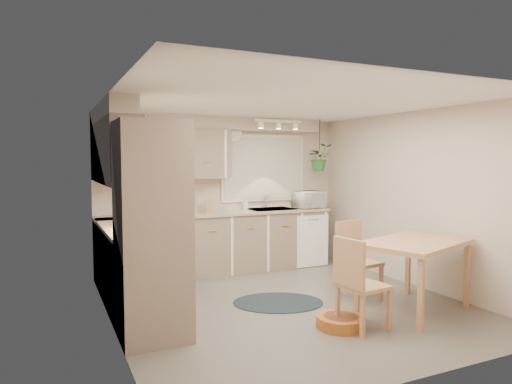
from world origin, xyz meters
TOP-DOWN VIEW (x-y plane):
  - floor at (0.00, 0.00)m, footprint 4.20×4.20m
  - ceiling at (0.00, 0.00)m, footprint 4.20×4.20m
  - wall_back at (0.00, 2.10)m, footprint 4.00×0.04m
  - wall_front at (0.00, -2.10)m, footprint 4.00×0.04m
  - wall_left at (-2.00, 0.00)m, footprint 0.04×4.20m
  - wall_right at (2.00, 0.00)m, footprint 0.04×4.20m
  - base_cab_left at (-1.70, 0.88)m, footprint 0.60×1.85m
  - base_cab_back at (-0.20, 1.80)m, footprint 3.60×0.60m
  - counter_left at (-1.69, 0.88)m, footprint 0.64×1.89m
  - counter_back at (-0.20, 1.79)m, footprint 3.64×0.64m
  - oven_stack at (-1.68, -0.38)m, footprint 0.65×0.65m
  - wall_oven_face at (-1.35, -0.38)m, footprint 0.02×0.56m
  - upper_cab_left at (-1.82, 1.00)m, footprint 0.35×2.00m
  - upper_cab_back at (-1.00, 1.93)m, footprint 2.00×0.35m
  - soffit_left at (-1.85, 1.00)m, footprint 0.30×2.00m
  - soffit_back at (-0.20, 1.95)m, footprint 3.60×0.30m
  - cooktop at (-1.68, 0.30)m, footprint 0.52×0.58m
  - range_hood at (-1.70, 0.30)m, footprint 0.40×0.60m
  - window_blinds at (0.70, 2.07)m, footprint 1.40×0.02m
  - window_frame at (0.70, 2.08)m, footprint 1.50×0.02m
  - sink at (0.70, 1.80)m, footprint 0.70×0.48m
  - dishwasher_front at (1.30, 1.49)m, footprint 0.58×0.02m
  - track_light_bar at (0.70, 1.55)m, footprint 0.80×0.04m
  - wall_clock at (0.15, 2.07)m, footprint 0.30×0.03m
  - dining_table at (1.21, -0.83)m, footprint 1.50×1.24m
  - chair_left at (0.32, -1.04)m, footprint 0.49×0.49m
  - chair_back at (0.94, -0.19)m, footprint 0.51×0.51m
  - braided_rug at (-0.07, 0.08)m, footprint 1.33×1.18m
  - pet_bed at (0.14, -0.91)m, footprint 0.66×0.66m
  - microwave at (1.35, 1.70)m, footprint 0.55×0.38m
  - soap_bottle at (0.31, 1.95)m, footprint 0.11×0.18m
  - hanging_plant at (1.55, 1.70)m, footprint 0.47×0.51m
  - coffee_maker at (-1.12, 1.80)m, footprint 0.23×0.26m
  - toaster at (-0.67, 1.82)m, footprint 0.28×0.19m
  - knife_block at (-0.34, 1.85)m, footprint 0.11×0.11m

SIDE VIEW (x-z plane):
  - floor at x=0.00m, z-range 0.00..0.00m
  - braided_rug at x=-0.07m, z-range 0.00..0.01m
  - pet_bed at x=0.14m, z-range 0.00..0.12m
  - dining_table at x=1.21m, z-range 0.00..0.81m
  - dishwasher_front at x=1.30m, z-range 0.01..0.84m
  - base_cab_left at x=-1.70m, z-range 0.00..0.90m
  - base_cab_back at x=-0.20m, z-range 0.00..0.90m
  - chair_left at x=0.32m, z-range 0.00..0.95m
  - chair_back at x=0.94m, z-range 0.00..0.96m
  - sink at x=0.70m, z-range 0.85..0.95m
  - counter_left at x=-1.69m, z-range 0.90..0.94m
  - counter_back at x=-0.20m, z-range 0.90..0.94m
  - cooktop at x=-1.68m, z-range 0.93..0.95m
  - soap_bottle at x=0.31m, z-range 0.94..1.02m
  - toaster at x=-0.67m, z-range 0.94..1.10m
  - knife_block at x=-0.34m, z-range 0.94..1.14m
  - oven_stack at x=-1.68m, z-range 0.00..2.10m
  - wall_oven_face at x=-1.35m, z-range 0.76..1.34m
  - coffee_maker at x=-1.12m, z-range 0.94..1.27m
  - microwave at x=1.35m, z-range 0.94..1.28m
  - wall_back at x=0.00m, z-range 0.00..2.40m
  - wall_front at x=0.00m, z-range 0.00..2.40m
  - wall_left at x=-2.00m, z-range 0.00..2.40m
  - wall_right at x=2.00m, z-range 0.00..2.40m
  - range_hood at x=-1.70m, z-range 1.33..1.47m
  - window_blinds at x=0.70m, z-range 1.10..2.10m
  - window_frame at x=0.70m, z-range 1.05..2.15m
  - hanging_plant at x=1.55m, z-range 1.55..1.90m
  - upper_cab_left at x=-1.82m, z-range 1.45..2.20m
  - upper_cab_back at x=-1.00m, z-range 1.45..2.20m
  - wall_clock at x=0.15m, z-range 2.03..2.33m
  - soffit_left at x=-1.85m, z-range 2.20..2.40m
  - soffit_back at x=-0.20m, z-range 2.20..2.40m
  - track_light_bar at x=0.70m, z-range 2.31..2.35m
  - ceiling at x=0.00m, z-range 2.40..2.40m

